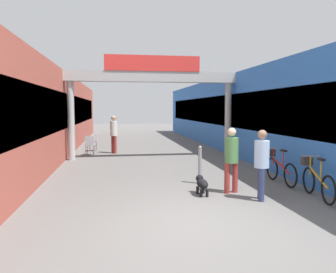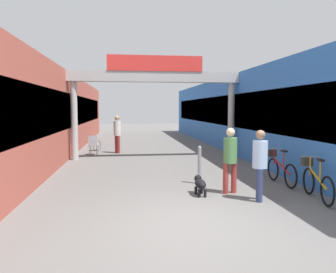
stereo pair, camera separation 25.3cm
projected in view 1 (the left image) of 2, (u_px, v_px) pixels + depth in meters
The scene contains 13 objects.
ground_plane at pixel (199, 224), 6.05m from camera, with size 80.00×80.00×0.00m, color #605E5B.
storefront_left at pixel (42, 114), 15.94m from camera, with size 3.00×26.00×3.69m.
storefront_right at pixel (241, 114), 17.50m from camera, with size 3.00×26.00×3.69m.
arcade_sign_gateway at pixel (152, 86), 13.75m from camera, with size 7.40×0.47×4.31m.
pedestrian_with_dog at pixel (231, 156), 8.20m from camera, with size 0.42×0.42×1.65m.
pedestrian_companion at pixel (262, 160), 7.55m from camera, with size 0.44×0.44×1.64m.
pedestrian_carrying_crate at pixel (114, 132), 15.53m from camera, with size 0.46×0.46×1.79m.
dog_on_leash at pixel (202, 183), 8.06m from camera, with size 0.26×0.63×0.46m.
bicycle_orange_nearest at pixel (316, 180), 7.80m from camera, with size 0.46×1.68×0.98m.
bicycle_red_second at pixel (279, 168), 9.36m from camera, with size 0.46×1.69×0.98m.
bollard_post_metal at pixel (200, 164), 9.25m from camera, with size 0.10×0.10×1.08m.
cafe_chair_aluminium_nearer at pixel (90, 143), 14.88m from camera, with size 0.44×0.44×0.89m.
cafe_chair_aluminium_farther at pixel (94, 140), 16.37m from camera, with size 0.41×0.41×0.89m.
Camera 1 is at (-1.48, -5.73, 2.13)m, focal length 35.00 mm.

